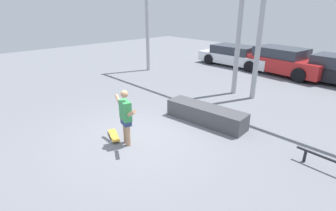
{
  "coord_description": "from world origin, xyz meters",
  "views": [
    {
      "loc": [
        5.41,
        -3.86,
        3.54
      ],
      "look_at": [
        0.04,
        1.16,
        0.69
      ],
      "focal_mm": 28.0,
      "sensor_mm": 36.0,
      "label": 1
    }
  ],
  "objects": [
    {
      "name": "skateboard",
      "position": [
        -0.47,
        -0.46,
        0.06
      ],
      "size": [
        0.83,
        0.5,
        0.08
      ],
      "rotation": [
        0.0,
        0.0,
        -0.38
      ],
      "color": "gold",
      "rests_on": "ground_plane"
    },
    {
      "name": "parked_car_white",
      "position": [
        -3.45,
        10.05,
        0.59
      ],
      "size": [
        4.6,
        1.89,
        1.2
      ],
      "rotation": [
        0.0,
        0.0,
        0.01
      ],
      "color": "white",
      "rests_on": "ground_plane"
    },
    {
      "name": "parked_car_red",
      "position": [
        -0.58,
        10.1,
        0.69
      ],
      "size": [
        4.68,
        2.34,
        1.4
      ],
      "rotation": [
        0.0,
        0.0,
        -0.1
      ],
      "color": "red",
      "rests_on": "ground_plane"
    },
    {
      "name": "grind_box",
      "position": [
        0.64,
        2.24,
        0.27
      ],
      "size": [
        2.7,
        0.97,
        0.54
      ],
      "primitive_type": "cube",
      "rotation": [
        0.0,
        0.0,
        0.11
      ],
      "color": "#47474C",
      "rests_on": "ground_plane"
    },
    {
      "name": "ground_plane",
      "position": [
        0.0,
        0.0,
        0.0
      ],
      "size": [
        36.0,
        36.0,
        0.0
      ],
      "primitive_type": "plane",
      "color": "slate"
    },
    {
      "name": "skateboarder",
      "position": [
        0.09,
        -0.4,
        0.83
      ],
      "size": [
        1.36,
        0.43,
        1.52
      ],
      "rotation": [
        0.0,
        0.0,
        -0.25
      ],
      "color": "tan",
      "rests_on": "ground_plane"
    }
  ]
}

